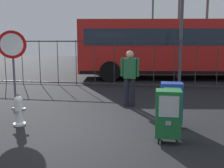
# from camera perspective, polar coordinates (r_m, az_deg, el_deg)

# --- Properties ---
(ground_plane) EXTENTS (60.00, 60.00, 0.00)m
(ground_plane) POSITION_cam_1_polar(r_m,az_deg,el_deg) (5.67, -5.03, -10.84)
(ground_plane) COLOR black
(fire_hydrant) EXTENTS (0.33, 0.31, 0.75)m
(fire_hydrant) POSITION_cam_1_polar(r_m,az_deg,el_deg) (6.56, -19.32, -5.37)
(fire_hydrant) COLOR silver
(fire_hydrant) RESTS_ON ground_plane
(newspaper_box_primary) EXTENTS (0.48, 0.42, 1.02)m
(newspaper_box_primary) POSITION_cam_1_polar(r_m,az_deg,el_deg) (6.16, 12.59, -3.90)
(newspaper_box_primary) COLOR black
(newspaper_box_primary) RESTS_ON ground_plane
(newspaper_box_secondary) EXTENTS (0.48, 0.42, 1.02)m
(newspaper_box_secondary) POSITION_cam_1_polar(r_m,az_deg,el_deg) (5.24, 11.90, -6.15)
(newspaper_box_secondary) COLOR black
(newspaper_box_secondary) RESTS_ON ground_plane
(stop_sign) EXTENTS (0.71, 0.31, 2.23)m
(stop_sign) POSITION_cam_1_polar(r_m,az_deg,el_deg) (7.82, -20.49, 6.08)
(stop_sign) COLOR #4C4F54
(stop_sign) RESTS_ON ground_plane
(pedestrian) EXTENTS (0.55, 0.22, 1.67)m
(pedestrian) POSITION_cam_1_polar(r_m,az_deg,el_deg) (7.93, 3.83, 1.92)
(pedestrian) COLOR black
(pedestrian) RESTS_ON ground_plane
(fence_barrier) EXTENTS (18.03, 0.04, 2.00)m
(fence_barrier) POSITION_cam_1_polar(r_m,az_deg,el_deg) (11.55, 2.57, 4.49)
(fence_barrier) COLOR #2D2D33
(fence_barrier) RESTS_ON ground_plane
(bus_near) EXTENTS (10.75, 3.95, 3.00)m
(bus_near) POSITION_cam_1_polar(r_m,az_deg,el_deg) (14.50, 14.53, 7.87)
(bus_near) COLOR red
(bus_near) RESTS_ON ground_plane
(bus_far) EXTENTS (10.71, 3.67, 3.00)m
(bus_far) POSITION_cam_1_polar(r_m,az_deg,el_deg) (18.70, 10.12, 8.20)
(bus_far) COLOR #4C5156
(bus_far) RESTS_ON ground_plane
(street_light_far_right) EXTENTS (0.32, 0.32, 7.55)m
(street_light_far_right) POSITION_cam_1_polar(r_m,az_deg,el_deg) (21.00, 8.73, 15.52)
(street_light_far_right) COLOR #4C4F54
(street_light_far_right) RESTS_ON ground_plane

